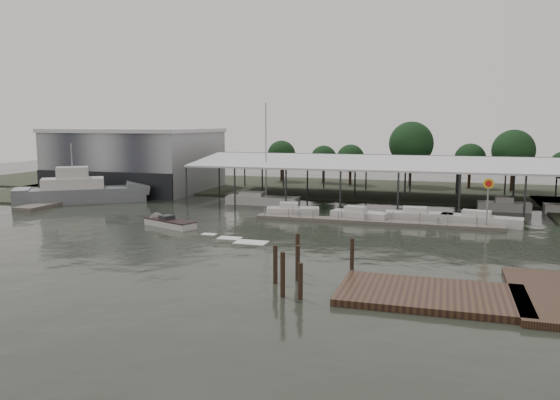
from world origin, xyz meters
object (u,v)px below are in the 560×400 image
(shell_fuel_sign, at_px, (488,194))
(speedboat_underway, at_px, (167,223))
(grey_trawler, at_px, (82,192))
(white_sailboat, at_px, (261,200))

(shell_fuel_sign, relative_size, speedboat_underway, 0.32)
(grey_trawler, bearing_deg, speedboat_underway, -67.52)
(shell_fuel_sign, bearing_deg, speedboat_underway, -166.14)
(shell_fuel_sign, bearing_deg, white_sailboat, 160.93)
(grey_trawler, bearing_deg, white_sailboat, -23.36)
(speedboat_underway, bearing_deg, grey_trawler, -8.71)
(shell_fuel_sign, xyz_separation_m, white_sailboat, (-29.15, 10.07, -3.27))
(shell_fuel_sign, relative_size, white_sailboat, 0.39)
(shell_fuel_sign, xyz_separation_m, grey_trawler, (-54.72, 4.60, -2.35))
(speedboat_underway, bearing_deg, white_sailboat, -81.35)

